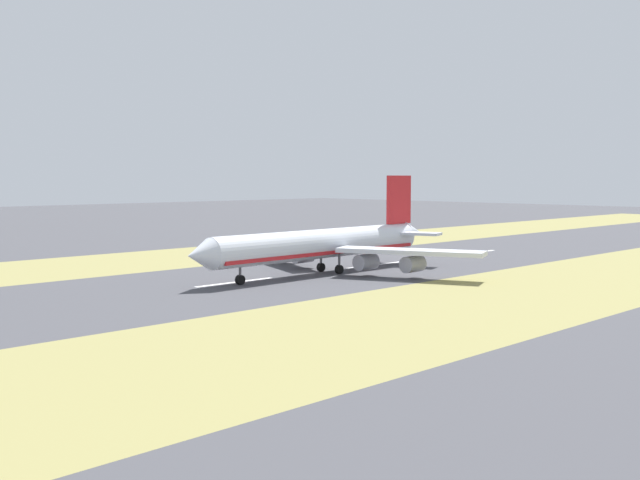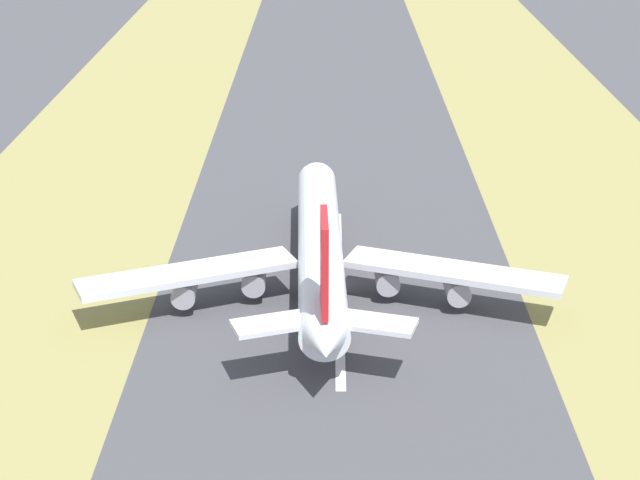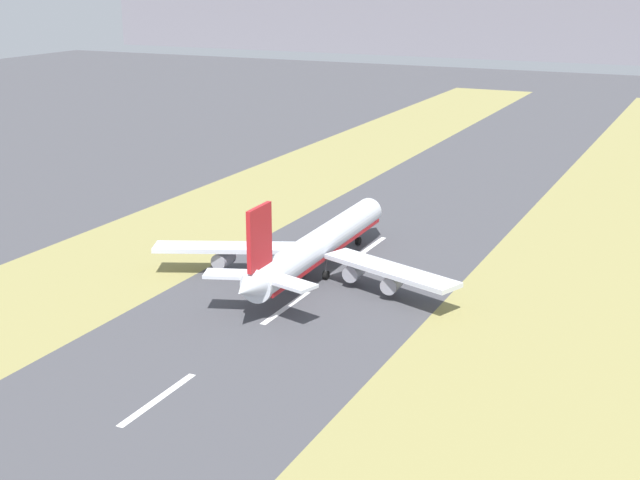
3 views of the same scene
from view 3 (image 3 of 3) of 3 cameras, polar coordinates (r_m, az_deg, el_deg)
ground_plane at (r=180.07m, az=0.89°, el=-2.15°), size 800.00×800.00×0.00m
grass_median_west at (r=201.84m, az=-10.83°, el=-0.35°), size 40.00×600.00×0.01m
grass_median_east at (r=167.81m, az=15.07°, el=-4.20°), size 40.00×600.00×0.01m
centreline_dash_near at (r=131.16m, az=-10.32°, el=-9.98°), size 1.20×18.00×0.01m
centreline_dash_mid at (r=162.32m, az=-2.17°, el=-4.33°), size 1.20×18.00×0.01m
centreline_dash_far at (r=196.70m, az=3.17°, el=-0.52°), size 1.20×18.00×0.01m
airplane_main_jet at (r=176.73m, az=-0.25°, el=-0.47°), size 64.11×67.12×20.20m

